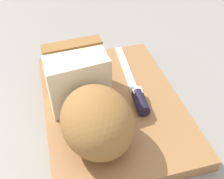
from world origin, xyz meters
The scene contains 6 objects.
ground_plane centered at (0.00, 0.00, 0.00)m, with size 3.00×3.00×0.00m, color gray.
cutting_board centered at (0.00, 0.00, 0.01)m, with size 0.38×0.27×0.03m, color #9E6B3D.
bread_loaf centered at (-0.04, 0.06, 0.08)m, with size 0.26×0.13×0.11m.
bread_knife centered at (-0.01, -0.05, 0.04)m, with size 0.25×0.05×0.02m.
crumb_near_knife centered at (0.02, -0.05, 0.03)m, with size 0.01×0.01×0.01m, color tan.
crumb_near_loaf centered at (0.02, 0.00, 0.03)m, with size 0.00×0.00×0.00m, color tan.
Camera 1 is at (-0.38, 0.11, 0.41)m, focal length 43.22 mm.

